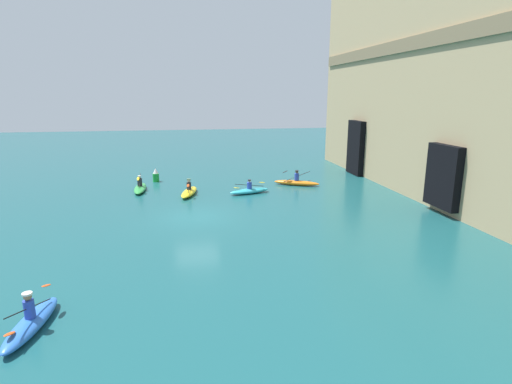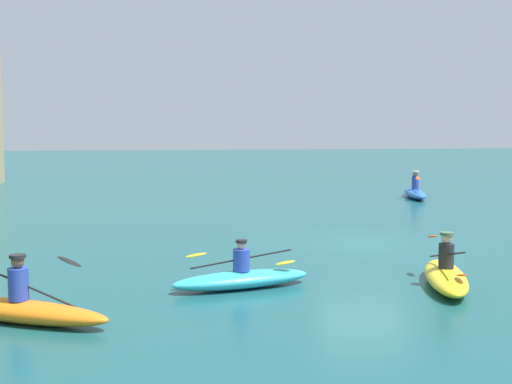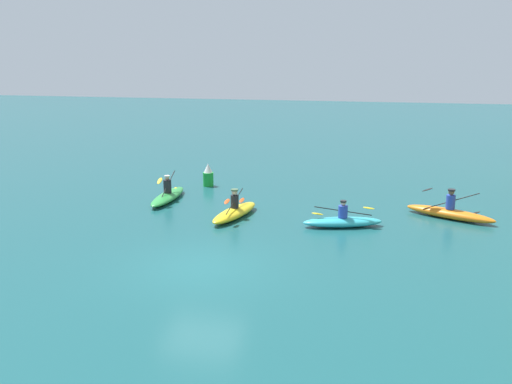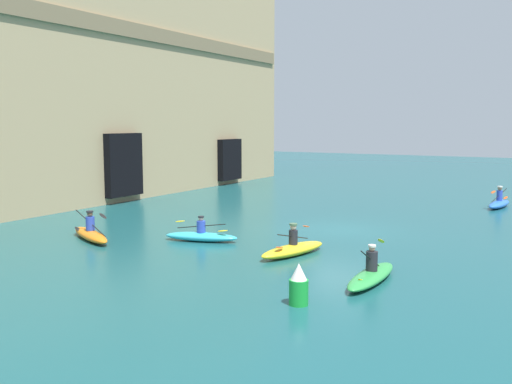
# 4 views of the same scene
# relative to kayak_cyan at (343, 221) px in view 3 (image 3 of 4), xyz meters

# --- Properties ---
(ground_plane) EXTENTS (120.00, 120.00, 0.00)m
(ground_plane) POSITION_rel_kayak_cyan_xyz_m (5.01, -3.97, -0.22)
(ground_plane) COLOR #195156
(kayak_cyan) EXTENTS (1.58, 3.10, 1.02)m
(kayak_cyan) POSITION_rel_kayak_cyan_xyz_m (0.00, 0.00, 0.00)
(kayak_cyan) COLOR #33B2C6
(kayak_cyan) RESTS_ON ground
(kayak_yellow) EXTENTS (3.34, 1.57, 1.16)m
(kayak_yellow) POSITION_rel_kayak_cyan_xyz_m (-0.35, -4.28, 0.02)
(kayak_yellow) COLOR yellow
(kayak_yellow) RESTS_ON ground
(kayak_orange) EXTENTS (2.23, 3.50, 1.19)m
(kayak_orange) POSITION_rel_kayak_cyan_xyz_m (-2.00, 4.07, 0.02)
(kayak_orange) COLOR orange
(kayak_orange) RESTS_ON ground
(kayak_green) EXTENTS (3.49, 0.80, 1.20)m
(kayak_green) POSITION_rel_kayak_cyan_xyz_m (-2.30, -7.83, -0.00)
(kayak_green) COLOR green
(kayak_green) RESTS_ON ground
(marker_buoy) EXTENTS (0.51, 0.51, 1.11)m
(marker_buoy) POSITION_rel_kayak_cyan_xyz_m (-5.34, -6.88, 0.29)
(marker_buoy) COLOR green
(marker_buoy) RESTS_ON ground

